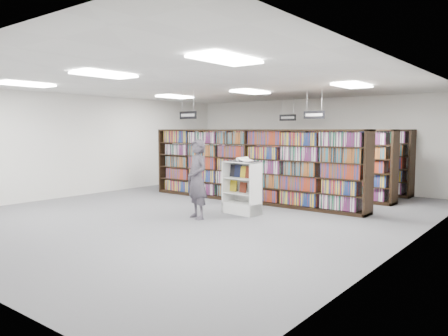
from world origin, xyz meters
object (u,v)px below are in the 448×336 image
Objects in this scene: shopper at (197,179)px; open_book at (243,160)px; endcap_display at (243,196)px; bookshelf_row_near at (250,166)px.

open_book is at bearing 84.55° from shopper.
endcap_display is at bearing 85.91° from shopper.
endcap_display is at bearing 128.17° from open_book.
open_book is at bearing -52.12° from endcap_display.
endcap_display is 0.70× the size of shopper.
bookshelf_row_near is 3.76× the size of shopper.
open_book is 0.40× the size of shopper.
endcap_display is 1.34m from shopper.
endcap_display is at bearing -60.98° from bookshelf_row_near.
shopper is (0.40, -2.76, -0.12)m from bookshelf_row_near.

